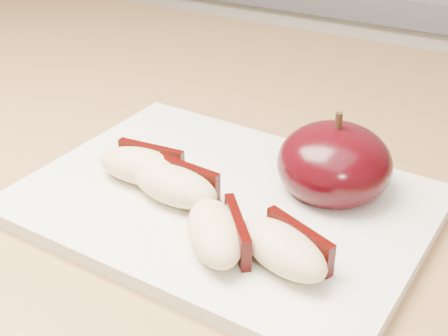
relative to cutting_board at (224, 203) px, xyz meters
The scene contains 7 objects.
back_cabinet 0.93m from the cutting_board, 86.50° to the left, with size 2.40×0.62×0.94m.
cutting_board is the anchor object (origin of this frame).
apple_half 0.09m from the cutting_board, 36.52° to the left, with size 0.11×0.11×0.07m.
apple_wedge_a 0.07m from the cutting_board, behind, with size 0.08×0.04×0.03m.
apple_wedge_b 0.04m from the cutting_board, 143.83° to the right, with size 0.08×0.04×0.03m.
apple_wedge_c 0.07m from the cutting_board, 65.17° to the right, with size 0.07×0.08×0.03m.
apple_wedge_d 0.09m from the cutting_board, 35.69° to the right, with size 0.08×0.06×0.03m.
Camera 1 is at (0.14, 0.03, 1.17)m, focal length 50.00 mm.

